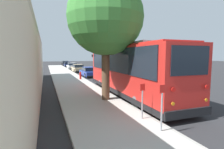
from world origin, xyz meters
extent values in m
plane|color=#28282B|center=(0.00, 0.00, 0.00)|extent=(160.00, 160.00, 0.00)
cube|color=#B2AFA8|center=(0.00, 3.79, 0.07)|extent=(80.00, 3.38, 0.15)
cube|color=#9D9A94|center=(0.00, 2.03, 0.07)|extent=(80.00, 0.14, 0.15)
cube|color=red|center=(0.59, 0.73, 1.79)|extent=(11.22, 2.50, 3.05)
cube|color=black|center=(0.59, 0.73, 0.40)|extent=(11.27, 2.55, 0.28)
cube|color=black|center=(0.59, 0.73, 2.46)|extent=(10.30, 2.57, 1.47)
cube|color=black|center=(6.21, 0.65, 2.46)|extent=(0.06, 2.05, 1.54)
cube|color=black|center=(-5.03, 0.82, 2.57)|extent=(0.06, 1.88, 1.17)
cube|color=black|center=(6.21, 0.65, 3.17)|extent=(0.06, 1.69, 0.22)
cube|color=red|center=(0.59, 0.73, 3.35)|extent=(10.53, 2.27, 0.10)
cube|color=silver|center=(-1.41, 0.76, 3.47)|extent=(2.07, 1.35, 0.20)
cube|color=black|center=(6.24, 0.65, 0.44)|extent=(0.13, 2.36, 0.36)
cube|color=black|center=(-5.06, 0.82, 0.44)|extent=(0.13, 2.36, 0.36)
cylinder|color=red|center=(-5.10, 1.66, 1.48)|extent=(0.03, 0.18, 0.18)
cylinder|color=orange|center=(-5.10, 1.66, 0.93)|extent=(0.03, 0.14, 0.14)
cylinder|color=red|center=(-5.13, -0.03, 1.48)|extent=(0.03, 0.18, 0.18)
cylinder|color=orange|center=(-5.13, -0.03, 0.93)|extent=(0.03, 0.14, 0.14)
cube|color=white|center=(6.31, 1.43, 0.61)|extent=(0.04, 0.32, 0.18)
cube|color=white|center=(6.28, -0.13, 0.61)|extent=(0.04, 0.32, 0.18)
cube|color=black|center=(5.86, 1.98, 2.75)|extent=(0.06, 0.10, 0.24)
cylinder|color=black|center=(3.91, 1.70, 0.47)|extent=(0.95, 0.31, 0.94)
cylinder|color=slate|center=(3.91, 1.70, 0.47)|extent=(0.43, 0.33, 0.42)
cylinder|color=black|center=(3.88, -0.33, 0.47)|extent=(0.95, 0.31, 0.94)
cylinder|color=slate|center=(3.88, -0.33, 0.47)|extent=(0.43, 0.33, 0.42)
cylinder|color=black|center=(-2.53, 1.79, 0.47)|extent=(0.95, 0.31, 0.94)
cylinder|color=slate|center=(-2.53, 1.79, 0.47)|extent=(0.43, 0.33, 0.42)
cylinder|color=black|center=(-2.56, -0.23, 0.47)|extent=(0.95, 0.31, 0.94)
cylinder|color=slate|center=(-2.56, -0.23, 0.47)|extent=(0.43, 0.33, 0.42)
cube|color=navy|center=(12.20, 0.84, 0.47)|extent=(4.16, 1.76, 0.62)
cube|color=black|center=(12.09, 0.84, 1.02)|extent=(1.99, 1.48, 0.48)
cube|color=navy|center=(12.09, 0.84, 1.26)|extent=(1.91, 1.44, 0.05)
cube|color=black|center=(14.28, 0.89, 0.26)|extent=(0.12, 1.61, 0.20)
cube|color=black|center=(10.12, 0.79, 0.26)|extent=(0.12, 1.61, 0.20)
cylinder|color=black|center=(13.48, 1.63, 0.31)|extent=(0.63, 0.22, 0.63)
cylinder|color=slate|center=(13.48, 1.63, 0.31)|extent=(0.29, 0.23, 0.28)
cylinder|color=black|center=(13.52, 0.12, 0.31)|extent=(0.63, 0.22, 0.63)
cylinder|color=slate|center=(13.52, 0.12, 0.31)|extent=(0.29, 0.23, 0.28)
cylinder|color=black|center=(10.88, 1.56, 0.31)|extent=(0.63, 0.22, 0.63)
cylinder|color=slate|center=(10.88, 1.56, 0.31)|extent=(0.29, 0.23, 0.28)
cylinder|color=black|center=(10.92, 0.05, 0.31)|extent=(0.63, 0.22, 0.63)
cylinder|color=slate|center=(10.92, 0.05, 0.31)|extent=(0.29, 0.23, 0.28)
cube|color=tan|center=(19.47, 1.01, 0.48)|extent=(4.18, 1.82, 0.63)
cube|color=black|center=(19.36, 1.01, 1.03)|extent=(1.99, 1.53, 0.48)
cube|color=tan|center=(19.36, 1.01, 1.27)|extent=(1.92, 1.49, 0.05)
cube|color=black|center=(21.56, 1.06, 0.26)|extent=(0.12, 1.67, 0.20)
cube|color=black|center=(17.38, 0.96, 0.26)|extent=(0.12, 1.67, 0.20)
cylinder|color=black|center=(20.76, 1.83, 0.32)|extent=(0.64, 0.21, 0.64)
cylinder|color=slate|center=(20.76, 1.83, 0.32)|extent=(0.29, 0.23, 0.29)
cylinder|color=black|center=(20.79, 0.26, 0.32)|extent=(0.64, 0.21, 0.64)
cylinder|color=slate|center=(20.79, 0.26, 0.32)|extent=(0.29, 0.23, 0.29)
cylinder|color=black|center=(18.14, 1.77, 0.32)|extent=(0.64, 0.21, 0.64)
cylinder|color=slate|center=(18.14, 1.77, 0.32)|extent=(0.29, 0.23, 0.29)
cylinder|color=black|center=(18.18, 0.19, 0.32)|extent=(0.64, 0.21, 0.64)
cylinder|color=slate|center=(18.18, 0.19, 0.32)|extent=(0.29, 0.23, 0.29)
cube|color=silver|center=(26.32, 1.03, 0.47)|extent=(4.12, 1.84, 0.63)
cube|color=black|center=(26.21, 1.03, 1.03)|extent=(1.97, 1.55, 0.48)
cube|color=silver|center=(26.21, 1.03, 1.27)|extent=(1.89, 1.52, 0.05)
cube|color=black|center=(28.38, 1.08, 0.26)|extent=(0.12, 1.70, 0.20)
cube|color=black|center=(24.25, 0.99, 0.26)|extent=(0.12, 1.70, 0.20)
cylinder|color=black|center=(27.58, 1.86, 0.32)|extent=(0.64, 0.21, 0.64)
cylinder|color=slate|center=(27.58, 1.86, 0.32)|extent=(0.29, 0.23, 0.29)
cylinder|color=black|center=(27.62, 0.26, 0.32)|extent=(0.64, 0.21, 0.64)
cylinder|color=slate|center=(27.62, 0.26, 0.32)|extent=(0.29, 0.23, 0.29)
cylinder|color=black|center=(25.01, 1.80, 0.32)|extent=(0.64, 0.21, 0.64)
cylinder|color=slate|center=(25.01, 1.80, 0.32)|extent=(0.29, 0.23, 0.29)
cylinder|color=black|center=(25.05, 0.20, 0.32)|extent=(0.64, 0.21, 0.64)
cylinder|color=slate|center=(25.05, 0.20, 0.32)|extent=(0.29, 0.23, 0.29)
cube|color=#19234C|center=(33.11, 1.10, 0.48)|extent=(4.43, 1.73, 0.63)
cube|color=black|center=(33.00, 1.10, 1.03)|extent=(2.11, 1.47, 0.48)
cube|color=#19234C|center=(33.00, 1.10, 1.27)|extent=(2.02, 1.43, 0.05)
cube|color=black|center=(35.34, 1.07, 0.26)|extent=(0.11, 1.61, 0.20)
cube|color=black|center=(30.89, 1.14, 0.26)|extent=(0.11, 1.61, 0.20)
cylinder|color=black|center=(34.51, 1.83, 0.32)|extent=(0.64, 0.21, 0.64)
cylinder|color=slate|center=(34.51, 1.83, 0.32)|extent=(0.29, 0.22, 0.29)
cylinder|color=black|center=(34.49, 0.33, 0.32)|extent=(0.64, 0.21, 0.64)
cylinder|color=slate|center=(34.49, 0.33, 0.32)|extent=(0.29, 0.22, 0.29)
cylinder|color=black|center=(31.74, 1.88, 0.32)|extent=(0.64, 0.21, 0.64)
cylinder|color=slate|center=(31.74, 1.88, 0.32)|extent=(0.29, 0.22, 0.29)
cylinder|color=black|center=(31.71, 0.37, 0.32)|extent=(0.64, 0.21, 0.64)
cylinder|color=slate|center=(31.71, 0.37, 0.32)|extent=(0.29, 0.22, 0.29)
cube|color=black|center=(40.57, 0.91, 0.47)|extent=(4.18, 1.77, 0.62)
cube|color=black|center=(40.46, 0.91, 1.02)|extent=(2.00, 1.48, 0.48)
cube|color=black|center=(40.46, 0.91, 1.26)|extent=(1.92, 1.44, 0.05)
cube|color=black|center=(42.65, 0.98, 0.26)|extent=(0.13, 1.59, 0.20)
cube|color=black|center=(38.49, 0.85, 0.26)|extent=(0.13, 1.59, 0.20)
cylinder|color=black|center=(41.85, 1.70, 0.31)|extent=(0.63, 0.22, 0.63)
cylinder|color=slate|center=(41.85, 1.70, 0.31)|extent=(0.29, 0.23, 0.28)
cylinder|color=black|center=(41.90, 0.21, 0.31)|extent=(0.63, 0.22, 0.63)
cylinder|color=slate|center=(41.90, 0.21, 0.31)|extent=(0.29, 0.23, 0.28)
cylinder|color=black|center=(39.24, 1.61, 0.31)|extent=(0.63, 0.22, 0.63)
cylinder|color=slate|center=(39.24, 1.61, 0.31)|extent=(0.29, 0.23, 0.28)
cylinder|color=black|center=(39.29, 0.13, 0.31)|extent=(0.63, 0.22, 0.63)
cylinder|color=slate|center=(39.29, 0.13, 0.31)|extent=(0.29, 0.23, 0.28)
cylinder|color=brown|center=(-0.59, 2.84, 1.79)|extent=(0.47, 0.47, 3.28)
sphere|color=#387A33|center=(-0.59, 2.84, 4.96)|extent=(4.39, 4.39, 4.39)
cylinder|color=gray|center=(-5.50, 2.48, 0.82)|extent=(0.06, 0.06, 1.35)
cube|color=red|center=(-5.50, 2.48, 1.64)|extent=(0.02, 0.22, 0.28)
cylinder|color=gray|center=(-4.21, 2.48, 0.74)|extent=(0.06, 0.06, 1.18)
cube|color=red|center=(-4.21, 2.48, 1.47)|extent=(0.02, 0.22, 0.28)
cylinder|color=red|center=(8.94, 2.57, 0.47)|extent=(0.22, 0.22, 0.65)
sphere|color=red|center=(8.94, 2.57, 0.86)|extent=(0.20, 0.20, 0.20)
cube|color=#BAAD93|center=(3.25, 6.66, 4.29)|extent=(25.19, 0.30, 0.40)
camera|label=1|loc=(-10.35, 6.16, 2.76)|focal=28.00mm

